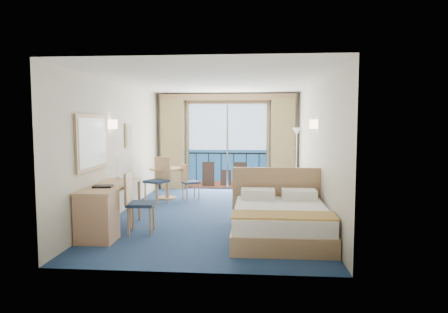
% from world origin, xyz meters
% --- Properties ---
extents(floor, '(6.50, 6.50, 0.00)m').
position_xyz_m(floor, '(0.00, 0.00, 0.00)').
color(floor, navy).
rests_on(floor, ground).
extents(room_walls, '(4.04, 6.54, 2.72)m').
position_xyz_m(room_walls, '(0.00, 0.00, 1.78)').
color(room_walls, beige).
rests_on(room_walls, ground).
extents(balcony_door, '(2.36, 0.03, 2.52)m').
position_xyz_m(balcony_door, '(-0.01, 3.22, 1.14)').
color(balcony_door, navy).
rests_on(balcony_door, room_walls).
extents(curtain_left, '(0.65, 0.22, 2.55)m').
position_xyz_m(curtain_left, '(-1.55, 3.07, 1.28)').
color(curtain_left, tan).
rests_on(curtain_left, room_walls).
extents(curtain_right, '(0.65, 0.22, 2.55)m').
position_xyz_m(curtain_right, '(1.55, 3.07, 1.28)').
color(curtain_right, tan).
rests_on(curtain_right, room_walls).
extents(pelmet, '(3.80, 0.25, 0.18)m').
position_xyz_m(pelmet, '(0.00, 3.10, 2.58)').
color(pelmet, tan).
rests_on(pelmet, room_walls).
extents(mirror, '(0.05, 1.25, 0.95)m').
position_xyz_m(mirror, '(-1.97, -1.50, 1.55)').
color(mirror, tan).
rests_on(mirror, room_walls).
extents(wall_print, '(0.04, 0.42, 0.52)m').
position_xyz_m(wall_print, '(-1.97, 0.45, 1.60)').
color(wall_print, tan).
rests_on(wall_print, room_walls).
extents(sconce_left, '(0.18, 0.18, 0.18)m').
position_xyz_m(sconce_left, '(-1.94, -0.60, 1.85)').
color(sconce_left, beige).
rests_on(sconce_left, room_walls).
extents(sconce_right, '(0.18, 0.18, 0.18)m').
position_xyz_m(sconce_right, '(1.94, -0.15, 1.85)').
color(sconce_right, beige).
rests_on(sconce_right, room_walls).
extents(bed, '(1.67, 1.99, 1.05)m').
position_xyz_m(bed, '(1.21, -1.62, 0.29)').
color(bed, tan).
rests_on(bed, ground).
extents(nightstand, '(0.43, 0.41, 0.56)m').
position_xyz_m(nightstand, '(1.77, -0.50, 0.28)').
color(nightstand, tan).
rests_on(nightstand, ground).
extents(phone, '(0.20, 0.17, 0.08)m').
position_xyz_m(phone, '(1.74, -0.45, 0.60)').
color(phone, silver).
rests_on(phone, nightstand).
extents(armchair, '(1.03, 1.04, 0.74)m').
position_xyz_m(armchair, '(1.35, 1.85, 0.37)').
color(armchair, '#484C58').
rests_on(armchair, ground).
extents(floor_lamp, '(0.24, 0.24, 1.74)m').
position_xyz_m(floor_lamp, '(1.88, 2.55, 1.32)').
color(floor_lamp, silver).
rests_on(floor_lamp, ground).
extents(desk, '(0.60, 1.74, 0.81)m').
position_xyz_m(desk, '(-1.69, -1.93, 0.45)').
color(desk, tan).
rests_on(desk, ground).
extents(desk_chair, '(0.50, 0.49, 1.04)m').
position_xyz_m(desk_chair, '(-1.23, -1.53, 0.59)').
color(desk_chair, '#1D2B44').
rests_on(desk_chair, ground).
extents(folder, '(0.34, 0.27, 0.03)m').
position_xyz_m(folder, '(-1.72, -1.72, 0.83)').
color(folder, black).
rests_on(folder, desk).
extents(desk_lamp, '(0.13, 0.13, 0.47)m').
position_xyz_m(desk_lamp, '(-1.80, -0.77, 1.17)').
color(desk_lamp, silver).
rests_on(desk_lamp, desk).
extents(round_table, '(0.84, 0.84, 0.76)m').
position_xyz_m(round_table, '(-1.38, 1.54, 0.58)').
color(round_table, tan).
rests_on(round_table, ground).
extents(table_chair_a, '(0.52, 0.52, 0.88)m').
position_xyz_m(table_chair_a, '(-0.84, 1.45, 0.50)').
color(table_chair_a, '#1D2B44').
rests_on(table_chair_a, ground).
extents(table_chair_b, '(0.62, 0.63, 1.07)m').
position_xyz_m(table_chair_b, '(-1.46, 1.06, 0.60)').
color(table_chair_b, '#1D2B44').
rests_on(table_chair_b, ground).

